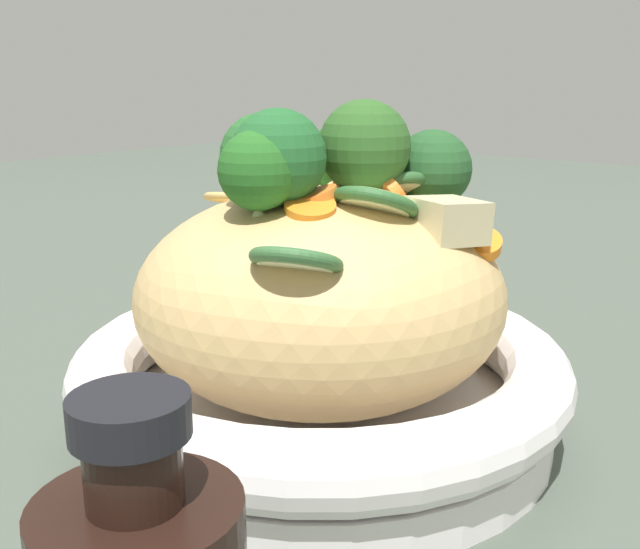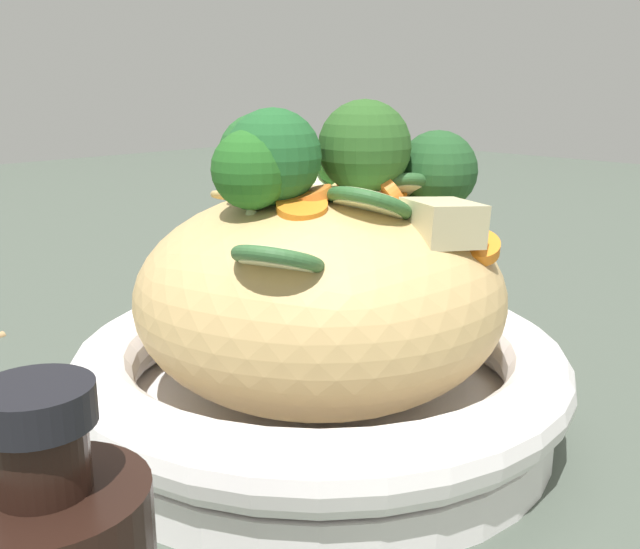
# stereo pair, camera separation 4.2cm
# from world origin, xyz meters

# --- Properties ---
(ground_plane) EXTENTS (3.00, 3.00, 0.00)m
(ground_plane) POSITION_xyz_m (0.00, 0.00, 0.00)
(ground_plane) COLOR #464F44
(serving_bowl) EXTENTS (0.28, 0.28, 0.06)m
(serving_bowl) POSITION_xyz_m (0.00, 0.00, 0.03)
(serving_bowl) COLOR white
(serving_bowl) RESTS_ON ground_plane
(noodle_heap) EXTENTS (0.21, 0.21, 0.12)m
(noodle_heap) POSITION_xyz_m (0.00, -0.00, 0.08)
(noodle_heap) COLOR tan
(noodle_heap) RESTS_ON serving_bowl
(broccoli_florets) EXTENTS (0.12, 0.17, 0.08)m
(broccoli_florets) POSITION_xyz_m (-0.00, -0.01, 0.16)
(broccoli_florets) COLOR #98C175
(broccoli_florets) RESTS_ON serving_bowl
(carrot_coins) EXTENTS (0.11, 0.10, 0.04)m
(carrot_coins) POSITION_xyz_m (-0.03, -0.01, 0.14)
(carrot_coins) COLOR orange
(carrot_coins) RESTS_ON serving_bowl
(zucchini_slices) EXTENTS (0.14, 0.16, 0.04)m
(zucchini_slices) POSITION_xyz_m (-0.02, 0.00, 0.14)
(zucchini_slices) COLOR beige
(zucchini_slices) RESTS_ON serving_bowl
(chicken_chunks) EXTENTS (0.17, 0.04, 0.04)m
(chicken_chunks) POSITION_xyz_m (0.00, -0.02, 0.14)
(chicken_chunks) COLOR #C5B889
(chicken_chunks) RESTS_ON serving_bowl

